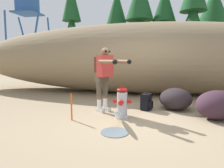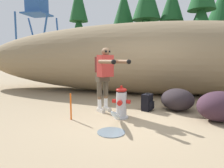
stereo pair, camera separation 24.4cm
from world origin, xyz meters
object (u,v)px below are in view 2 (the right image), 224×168
Objects in this scene: spare_backpack at (147,102)px; boulder_large at (220,106)px; boulder_mid at (177,99)px; utility_worker at (105,72)px; survey_stake at (71,107)px; fire_hydrant at (121,103)px; watchtower at (37,6)px.

boulder_large is at bearing 4.46° from spare_backpack.
utility_worker is at bearing -160.85° from boulder_mid.
boulder_mid is at bearing 31.04° from survey_stake.
boulder_mid reaches higher than spare_backpack.
survey_stake is at bearing -86.16° from utility_worker.
fire_hydrant reaches higher than spare_backpack.
spare_backpack is at bearing -163.65° from boulder_mid.
boulder_large is 1.18× the size of boulder_mid.
watchtower reaches higher than utility_worker.
boulder_large is (2.14, 0.36, -0.02)m from fire_hydrant.
spare_backpack is 0.81m from boulder_mid.
boulder_large is (1.61, -0.47, 0.12)m from spare_backpack.
spare_backpack is 0.78× the size of survey_stake.
boulder_mid is 1.44× the size of survey_stake.
spare_backpack is at bearing -45.20° from watchtower.
utility_worker reaches higher than fire_hydrant.
survey_stake is at bearing -167.08° from boulder_large.
fire_hydrant reaches higher than boulder_mid.
spare_backpack is 16.92m from watchtower.
survey_stake is (9.52, -12.42, -5.97)m from watchtower.
survey_stake is at bearing -148.96° from boulder_mid.
boulder_mid is 0.10× the size of watchtower.
fire_hydrant is at bearing -0.27° from utility_worker.
watchtower is at bearing 131.36° from fire_hydrant.
fire_hydrant is 0.75× the size of boulder_large.
watchtower is at bearing 137.30° from boulder_mid.
utility_worker is 2.75m from boulder_large.
utility_worker is at bearing 178.61° from boulder_large.
boulder_large is at bearing 12.92° from survey_stake.
watchtower reaches higher than boulder_mid.
watchtower is at bearing 155.62° from spare_backpack.
survey_stake is (-3.22, -0.74, -0.03)m from boulder_large.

